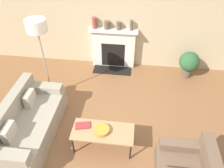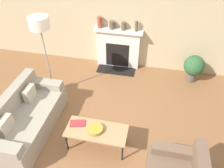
# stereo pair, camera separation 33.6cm
# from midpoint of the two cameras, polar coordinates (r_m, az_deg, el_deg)

# --- Properties ---
(ground_plane) EXTENTS (18.00, 18.00, 0.00)m
(ground_plane) POSITION_cam_midpoint_polar(r_m,az_deg,el_deg) (4.40, -6.15, -15.17)
(ground_plane) COLOR brown
(wall_back) EXTENTS (18.00, 0.06, 2.90)m
(wall_back) POSITION_cam_midpoint_polar(r_m,az_deg,el_deg) (5.76, -1.08, 17.78)
(wall_back) COLOR #C6B289
(wall_back) RESTS_ON ground_plane
(fireplace) EXTENTS (1.27, 0.59, 1.10)m
(fireplace) POSITION_cam_midpoint_polar(r_m,az_deg,el_deg) (6.03, -1.23, 9.18)
(fireplace) COLOR silver
(fireplace) RESTS_ON ground_plane
(couch) EXTENTS (0.87, 1.89, 0.82)m
(couch) POSITION_cam_midpoint_polar(r_m,az_deg,el_deg) (4.61, -23.13, -9.67)
(couch) COLOR #9E937F
(couch) RESTS_ON ground_plane
(armchair_near) EXTENTS (0.86, 0.73, 0.77)m
(armchair_near) POSITION_cam_midpoint_polar(r_m,az_deg,el_deg) (3.91, 16.33, -20.17)
(armchair_near) COLOR brown
(armchair_near) RESTS_ON ground_plane
(coffee_table) EXTENTS (1.11, 0.50, 0.44)m
(coffee_table) POSITION_cam_midpoint_polar(r_m,az_deg,el_deg) (4.03, -4.85, -12.54)
(coffee_table) COLOR tan
(coffee_table) RESTS_ON ground_plane
(bowl) EXTENTS (0.27, 0.27, 0.07)m
(bowl) POSITION_cam_midpoint_polar(r_m,az_deg,el_deg) (3.97, -5.14, -11.91)
(bowl) COLOR #BC8E2D
(bowl) RESTS_ON coffee_table
(book) EXTENTS (0.30, 0.22, 0.02)m
(book) POSITION_cam_midpoint_polar(r_m,az_deg,el_deg) (4.11, -9.99, -10.70)
(book) COLOR #9E2D33
(book) RESTS_ON coffee_table
(floor_lamp) EXTENTS (0.41, 0.41, 1.90)m
(floor_lamp) POSITION_cam_midpoint_polar(r_m,az_deg,el_deg) (4.70, -20.75, 12.08)
(floor_lamp) COLOR gray
(floor_lamp) RESTS_ON ground_plane
(mantel_vase_left) EXTENTS (0.12, 0.12, 0.29)m
(mantel_vase_left) POSITION_cam_midpoint_polar(r_m,az_deg,el_deg) (5.81, -6.31, 15.55)
(mantel_vase_left) COLOR brown
(mantel_vase_left) RESTS_ON fireplace
(mantel_vase_center_left) EXTENTS (0.15, 0.15, 0.20)m
(mantel_vase_center_left) POSITION_cam_midpoint_polar(r_m,az_deg,el_deg) (5.76, -3.04, 15.06)
(mantel_vase_center_left) COLOR brown
(mantel_vase_center_left) RESTS_ON fireplace
(mantel_vase_center_right) EXTENTS (0.12, 0.12, 0.20)m
(mantel_vase_center_right) POSITION_cam_midpoint_polar(r_m,az_deg,el_deg) (5.72, 0.04, 14.94)
(mantel_vase_center_right) COLOR brown
(mantel_vase_center_right) RESTS_ON fireplace
(mantel_vase_right) EXTENTS (0.09, 0.09, 0.26)m
(mantel_vase_right) POSITION_cam_midpoint_polar(r_m,az_deg,el_deg) (5.68, 3.37, 15.01)
(mantel_vase_right) COLOR brown
(mantel_vase_right) RESTS_ON fireplace
(potted_plant) EXTENTS (0.51, 0.51, 0.71)m
(potted_plant) POSITION_cam_midpoint_polar(r_m,az_deg,el_deg) (5.94, 17.97, 5.29)
(potted_plant) COLOR brown
(potted_plant) RESTS_ON ground_plane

